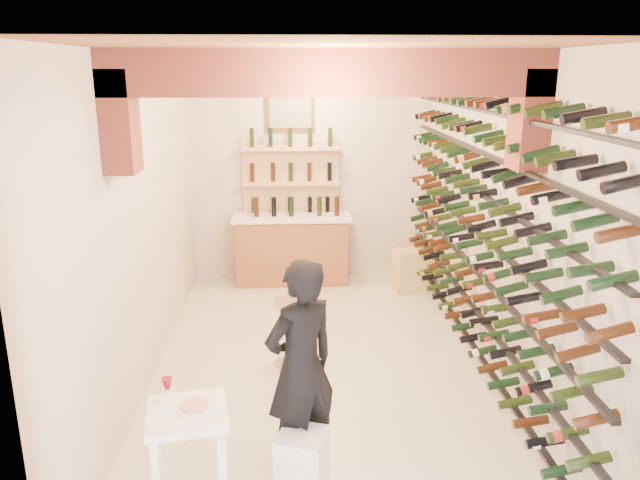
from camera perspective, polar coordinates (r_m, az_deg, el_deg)
The scene contains 11 objects.
ground at distance 6.65m, azimuth 0.13°, elevation -11.56°, with size 6.00×6.00×0.00m, color beige.
room_shell at distance 5.70m, azimuth 0.27°, elevation 7.68°, with size 3.52×6.02×3.21m.
wine_rack at distance 6.36m, azimuth 14.06°, elevation 1.60°, with size 0.32×5.70×2.56m.
back_counter at distance 8.91m, azimuth -2.64°, elevation -0.66°, with size 1.70×0.62×1.29m.
back_shelving at distance 8.99m, azimuth -2.70°, elevation 3.66°, with size 1.40×0.31×2.73m.
tasting_table at distance 4.52m, azimuth -12.25°, elevation -16.85°, with size 0.63×0.63×0.95m.
white_stool at distance 4.88m, azimuth -1.71°, elevation -19.79°, with size 0.34×0.34×0.43m, color white.
person at distance 4.74m, azimuth -1.81°, elevation -11.78°, with size 0.63×0.41×1.72m, color black.
chrome_barstool at distance 6.45m, azimuth -2.59°, elevation -8.23°, with size 0.38×0.38×0.74m.
crate_lower at distance 8.77m, azimuth 8.60°, elevation -3.74°, with size 0.50×0.35×0.30m, color tan.
crate_upper at distance 8.67m, azimuth 8.68°, elevation -1.88°, with size 0.51×0.35×0.30m, color tan.
Camera 1 is at (-0.29, -5.90, 3.06)m, focal length 34.21 mm.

